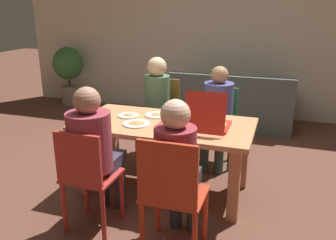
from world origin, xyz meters
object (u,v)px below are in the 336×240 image
object	(u,v)px
plate_0	(128,115)
plate_2	(137,123)
chair_2	(219,120)
drinking_glass_0	(180,129)
person_0	(155,101)
plate_1	(157,115)
chair_1	(171,192)
person_3	(94,145)
dining_table	(165,134)
chair_3	(87,175)
drinking_glass_1	(164,129)
plate_3	(93,119)
person_2	(217,108)
couch	(231,107)
pizza_box_0	(209,123)
chair_0	(160,114)
person_1	(177,162)
potted_plant	(68,69)

from	to	relation	value
plate_0	plate_2	xyz separation A→B (m)	(0.18, -0.22, 0.00)
chair_2	drinking_glass_0	xyz separation A→B (m)	(-0.11, -1.25, 0.29)
person_0	plate_1	size ratio (longest dim) A/B	5.07
chair_1	plate_1	world-z (taller)	chair_1
person_0	drinking_glass_0	world-z (taller)	person_0
person_3	plate_0	world-z (taller)	person_3
person_0	plate_0	bearing A→B (deg)	-94.58
dining_table	chair_3	xyz separation A→B (m)	(-0.36, -0.84, -0.09)
chair_3	drinking_glass_1	size ratio (longest dim) A/B	6.95
person_0	plate_0	world-z (taller)	person_0
person_0	chair_2	xyz separation A→B (m)	(0.73, 0.19, -0.22)
plate_2	chair_3	bearing A→B (deg)	-100.70
person_0	plate_2	xyz separation A→B (m)	(0.13, -0.86, 0.01)
person_3	drinking_glass_1	size ratio (longest dim) A/B	9.39
drinking_glass_1	person_3	bearing A→B (deg)	-143.49
chair_3	plate_3	world-z (taller)	chair_3
person_2	drinking_glass_0	world-z (taller)	person_2
drinking_glass_1	plate_1	bearing A→B (deg)	116.05
person_0	couch	size ratio (longest dim) A/B	0.67
drinking_glass_1	plate_3	bearing A→B (deg)	166.25
plate_1	plate_2	bearing A→B (deg)	-104.70
pizza_box_0	plate_3	world-z (taller)	pizza_box_0
drinking_glass_1	chair_0	bearing A→B (deg)	111.28
chair_0	person_1	world-z (taller)	person_1
chair_2	chair_3	bearing A→B (deg)	-112.59
person_2	person_3	xyz separation A→B (m)	(-0.73, -1.47, 0.03)
chair_1	chair_2	distance (m)	1.82
person_3	pizza_box_0	xyz separation A→B (m)	(0.80, 0.67, 0.06)
person_1	plate_0	distance (m)	1.15
chair_1	person_1	distance (m)	0.22
plate_0	plate_1	xyz separation A→B (m)	(0.27, 0.11, -0.00)
dining_table	potted_plant	size ratio (longest dim) A/B	1.56
plate_0	drinking_glass_0	size ratio (longest dim) A/B	1.44
chair_0	chair_3	xyz separation A→B (m)	(0.00, -1.72, -0.01)
person_0	chair_3	size ratio (longest dim) A/B	1.38
plate_2	potted_plant	world-z (taller)	potted_plant
person_3	drinking_glass_0	xyz separation A→B (m)	(0.62, 0.36, 0.08)
chair_0	plate_2	distance (m)	1.04
chair_2	chair_3	distance (m)	1.89
chair_0	drinking_glass_0	world-z (taller)	chair_0
chair_3	potted_plant	size ratio (longest dim) A/B	0.83
person_2	plate_1	bearing A→B (deg)	-131.16
potted_plant	dining_table	bearing A→B (deg)	-42.76
chair_2	pizza_box_0	size ratio (longest dim) A/B	1.93
person_3	pizza_box_0	bearing A→B (deg)	40.23
plate_3	drinking_glass_1	world-z (taller)	drinking_glass_1
chair_1	plate_2	bearing A→B (deg)	127.38
chair_3	plate_3	size ratio (longest dim) A/B	4.34
person_2	drinking_glass_0	bearing A→B (deg)	-95.44
potted_plant	drinking_glass_1	bearing A→B (deg)	-45.30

